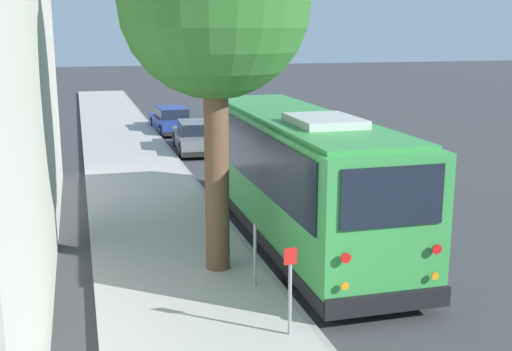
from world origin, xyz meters
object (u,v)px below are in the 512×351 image
at_px(parked_sedan_blue, 171,120).
at_px(sign_post_near, 290,290).
at_px(sign_post_far, 255,255).
at_px(shuttle_bus, 297,170).
at_px(parked_sedan_gray, 197,137).

distance_m(parked_sedan_blue, sign_post_near, 23.13).
bearing_deg(sign_post_far, parked_sedan_blue, -3.76).
relative_size(shuttle_bus, sign_post_far, 8.10).
height_order(shuttle_bus, parked_sedan_blue, shuttle_bus).
distance_m(sign_post_near, sign_post_far, 2.16).
height_order(parked_sedan_blue, sign_post_far, sign_post_far).
relative_size(shuttle_bus, sign_post_near, 6.82).
distance_m(shuttle_bus, parked_sedan_blue, 17.95).
xyz_separation_m(shuttle_bus, parked_sedan_blue, (17.91, 0.52, -1.16)).
height_order(parked_sedan_gray, sign_post_near, sign_post_near).
bearing_deg(parked_sedan_blue, sign_post_near, 174.22).
xyz_separation_m(parked_sedan_gray, sign_post_near, (-17.42, 1.65, 0.32)).
xyz_separation_m(parked_sedan_gray, parked_sedan_blue, (5.67, 0.28, -0.02)).
bearing_deg(parked_sedan_blue, shuttle_bus, 179.28).
relative_size(parked_sedan_gray, parked_sedan_blue, 0.95).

